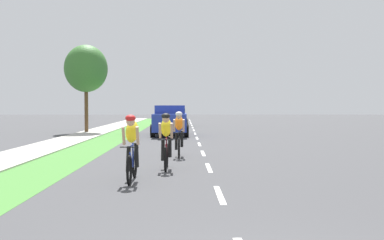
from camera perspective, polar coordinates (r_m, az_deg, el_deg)
ground_plane at (r=23.34m, az=0.67°, el=-2.46°), size 120.00×120.00×0.00m
grass_verge at (r=23.65m, az=-10.64°, el=-2.43°), size 1.90×70.00×0.01m
sidewalk_concrete at (r=24.05m, az=-15.22°, el=-2.39°), size 2.00×70.00×0.10m
lane_markings_center at (r=27.33m, az=0.41°, el=-1.81°), size 0.12×54.07×0.01m
cyclist_lead at (r=10.24m, az=-7.94°, el=-3.57°), size 0.42×1.72×1.58m
cyclist_trailing at (r=12.13m, az=-3.43°, el=-2.70°), size 0.42×1.72×1.58m
cyclist_distant at (r=15.12m, az=-1.73°, el=-1.78°), size 0.42×1.72×1.58m
suv_blue at (r=25.73m, az=-2.87°, el=0.06°), size 2.15×4.70×1.79m
sedan_dark_green at (r=37.08m, az=-2.12°, el=0.36°), size 1.98×4.30×1.52m
street_tree_near at (r=29.34m, az=-13.80°, el=6.57°), size 2.81×2.81×5.75m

